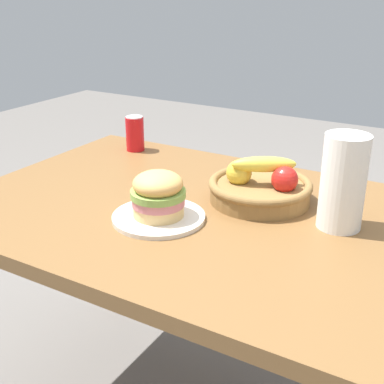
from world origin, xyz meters
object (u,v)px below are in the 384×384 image
Objects in this scene: paper_towel_roll at (343,182)px; fruit_basket at (260,187)px; sandwich at (158,194)px; plate at (159,217)px; soda_can at (135,133)px.

fruit_basket is at bearing 167.69° from paper_towel_roll.
fruit_basket is at bearing 53.87° from sandwich.
fruit_basket reaches higher than plate.
fruit_basket reaches higher than soda_can.
paper_towel_roll reaches higher than fruit_basket.
plate is 0.84× the size of fruit_basket.
fruit_basket is (0.18, 0.24, 0.04)m from plate.
soda_can is (-0.40, 0.45, -0.01)m from sandwich.
paper_towel_roll is (0.42, 0.19, 0.11)m from plate.
paper_towel_roll is (0.42, 0.19, 0.05)m from sandwich.
paper_towel_roll is at bearing -17.45° from soda_can.
sandwich is at bearing -48.18° from soda_can.
paper_towel_roll is at bearing -12.31° from fruit_basket.
sandwich is 0.59× the size of paper_towel_roll.
plate is 0.31m from fruit_basket.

